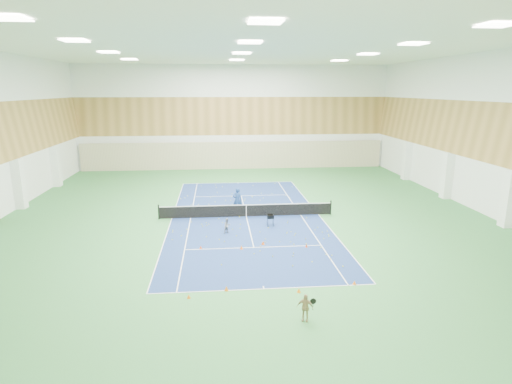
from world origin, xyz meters
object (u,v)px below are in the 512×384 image
coach (237,200)px  child_apron (305,307)px  ball_cart (270,220)px  tennis_net (246,210)px  child_court (227,226)px

coach → child_apron: bearing=102.9°
ball_cart → tennis_net: bearing=122.2°
child_apron → child_court: bearing=125.4°
tennis_net → ball_cart: size_ratio=15.62×
child_court → child_apron: bearing=-109.9°
coach → ball_cart: 4.18m
tennis_net → coach: size_ratio=6.63×
child_court → child_apron: (2.86, -11.29, 0.09)m
child_court → child_apron: size_ratio=0.85×
child_apron → ball_cart: size_ratio=1.44×
coach → ball_cart: size_ratio=2.36×
child_apron → ball_cart: bearing=110.4°
ball_cart → child_court: bearing=-158.3°
tennis_net → coach: (-0.58, 1.25, 0.42)m
child_court → ball_cart: size_ratio=1.22×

